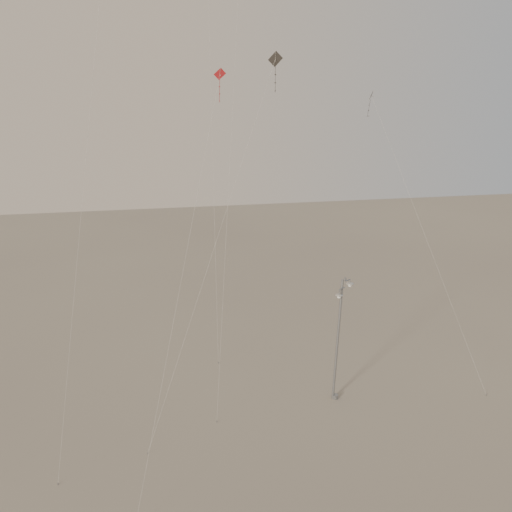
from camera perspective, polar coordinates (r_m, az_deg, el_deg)
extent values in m
plane|color=gray|center=(35.02, 1.60, -20.33)|extent=(160.00, 160.00, 0.00)
cylinder|color=gray|center=(41.78, 7.92, -13.74)|extent=(0.44, 0.44, 0.30)
cylinder|color=gray|center=(39.86, 8.15, -8.41)|extent=(0.54, 0.18, 8.81)
cylinder|color=gray|center=(38.39, 8.91, -2.28)|extent=(0.14, 0.14, 0.18)
cylinder|color=gray|center=(38.62, 9.14, -2.41)|extent=(0.47, 0.30, 0.07)
cylinder|color=gray|center=(38.85, 9.37, -2.55)|extent=(0.06, 0.06, 0.30)
ellipsoid|color=#B7B8B3|center=(38.89, 9.36, -2.76)|extent=(0.52, 0.52, 0.18)
cylinder|color=gray|center=(38.35, 8.60, -3.23)|extent=(0.55, 0.37, 0.07)
cylinder|color=gray|center=(38.19, 8.31, -3.62)|extent=(0.06, 0.06, 0.40)
ellipsoid|color=#B7B8B3|center=(38.25, 8.30, -3.90)|extent=(0.52, 0.52, 0.18)
cylinder|color=beige|center=(36.05, -16.36, 12.76)|extent=(5.43, 15.01, 38.15)
cylinder|color=gray|center=(35.46, -19.19, -20.71)|extent=(0.06, 0.06, 0.10)
cube|color=black|center=(35.10, 1.95, 19.09)|extent=(0.76, 0.59, 0.89)
cylinder|color=black|center=(35.21, 1.94, 17.23)|extent=(0.09, 0.23, 1.47)
cylinder|color=beige|center=(33.68, -4.55, -0.26)|extent=(8.65, 3.75, 22.62)
cylinder|color=gray|center=(36.56, -10.78, -18.80)|extent=(0.06, 0.06, 0.10)
cylinder|color=beige|center=(41.34, -2.36, 14.49)|extent=(5.49, 15.97, 39.31)
cylinder|color=gray|center=(38.92, -3.95, -16.19)|extent=(0.06, 0.06, 0.10)
cube|color=maroon|center=(36.34, -3.64, 17.72)|extent=(0.74, 0.29, 0.72)
cylinder|color=maroon|center=(36.46, -3.67, 16.14)|extent=(0.04, 0.21, 1.34)
cylinder|color=beige|center=(31.59, -7.44, -2.19)|extent=(6.54, 11.80, 21.83)
cube|color=black|center=(48.36, 11.45, 15.48)|extent=(0.37, 0.69, 0.70)
cylinder|color=black|center=(48.32, 11.21, 14.28)|extent=(0.22, 0.03, 1.37)
cylinder|color=beige|center=(45.04, 16.58, 1.90)|extent=(4.59, 12.42, 20.57)
cylinder|color=gray|center=(44.91, 22.03, -12.75)|extent=(0.06, 0.06, 0.10)
cylinder|color=beige|center=(43.76, -4.40, 11.59)|extent=(0.40, 4.23, 34.83)
cylinder|color=gray|center=(46.36, -3.79, -10.60)|extent=(0.06, 0.06, 0.10)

